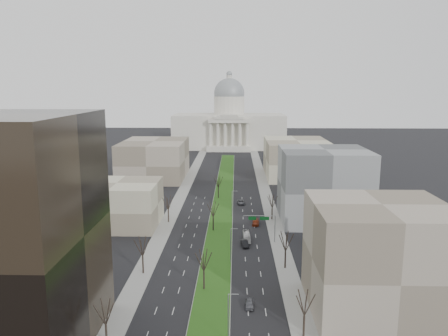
% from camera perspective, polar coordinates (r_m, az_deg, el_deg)
% --- Properties ---
extents(ground, '(600.00, 600.00, 0.00)m').
position_cam_1_polar(ground, '(175.44, -0.09, -3.97)').
color(ground, black).
rests_on(ground, ground).
extents(median, '(8.00, 222.03, 0.20)m').
position_cam_1_polar(median, '(174.43, -0.10, -4.03)').
color(median, '#999993').
rests_on(median, ground).
extents(sidewalk_left, '(5.00, 330.00, 0.15)m').
position_cam_1_polar(sidewalk_left, '(152.93, -6.97, -6.24)').
color(sidewalk_left, gray).
rests_on(sidewalk_left, ground).
extents(sidewalk_right, '(5.00, 330.00, 0.15)m').
position_cam_1_polar(sidewalk_right, '(151.82, 6.30, -6.35)').
color(sidewalk_right, gray).
rests_on(sidewalk_right, ground).
extents(capitol, '(80.00, 46.00, 55.00)m').
position_cam_1_polar(capitol, '(320.53, 0.67, 5.64)').
color(capitol, beige).
rests_on(capitol, ground).
extents(building_beige_left, '(26.00, 22.00, 14.00)m').
position_cam_1_polar(building_beige_left, '(144.78, -13.71, -4.59)').
color(building_beige_left, gray).
rests_on(building_beige_left, ground).
extents(building_tan_right, '(26.00, 24.00, 22.00)m').
position_cam_1_polar(building_tan_right, '(92.60, 19.51, -11.06)').
color(building_tan_right, gray).
rests_on(building_tan_right, ground).
extents(building_grey_right, '(28.00, 26.00, 24.00)m').
position_cam_1_polar(building_grey_right, '(148.22, 12.86, -2.21)').
color(building_grey_right, '#5B5E60').
rests_on(building_grey_right, ground).
extents(building_far_left, '(30.00, 40.00, 18.00)m').
position_cam_1_polar(building_far_left, '(216.33, -9.09, 1.13)').
color(building_far_left, gray).
rests_on(building_far_left, ground).
extents(building_far_right, '(30.00, 40.00, 18.00)m').
position_cam_1_polar(building_far_right, '(219.65, 9.41, 1.26)').
color(building_far_right, gray).
rests_on(building_far_right, ground).
extents(tree_left_near, '(5.10, 5.10, 9.18)m').
position_cam_1_polar(tree_left_near, '(80.54, -15.27, -17.65)').
color(tree_left_near, black).
rests_on(tree_left_near, ground).
extents(tree_left_mid, '(5.40, 5.40, 9.72)m').
position_cam_1_polar(tree_left_mid, '(106.86, -10.62, -9.97)').
color(tree_left_mid, black).
rests_on(tree_left_mid, ground).
extents(tree_left_far, '(5.28, 5.28, 9.50)m').
position_cam_1_polar(tree_left_far, '(144.38, -7.32, -4.47)').
color(tree_left_far, black).
rests_on(tree_left_far, ground).
extents(tree_right_near, '(5.16, 5.16, 9.29)m').
position_cam_1_polar(tree_right_near, '(81.89, 10.50, -16.88)').
color(tree_right_near, black).
rests_on(tree_right_near, ground).
extents(tree_right_mid, '(5.52, 5.52, 9.94)m').
position_cam_1_polar(tree_right_mid, '(108.96, 8.07, -9.39)').
color(tree_right_mid, black).
rests_on(tree_right_mid, ground).
extents(tree_right_far, '(5.04, 5.04, 9.07)m').
position_cam_1_polar(tree_right_far, '(147.15, 6.33, -4.29)').
color(tree_right_far, black).
rests_on(tree_right_far, ground).
extents(tree_median_a, '(5.40, 5.40, 9.72)m').
position_cam_1_polar(tree_median_a, '(97.37, -2.66, -11.88)').
color(tree_median_a, black).
rests_on(tree_median_a, ground).
extents(tree_median_b, '(5.40, 5.40, 9.72)m').
position_cam_1_polar(tree_median_b, '(135.11, -1.43, -5.38)').
color(tree_median_b, black).
rests_on(tree_median_b, ground).
extents(tree_median_c, '(5.40, 5.40, 9.72)m').
position_cam_1_polar(tree_median_c, '(173.87, -0.75, -1.74)').
color(tree_median_c, black).
rests_on(tree_median_c, ground).
extents(streetlamp_median_a, '(1.90, 0.20, 9.16)m').
position_cam_1_polar(streetlamp_median_a, '(80.10, 0.60, -18.89)').
color(streetlamp_median_a, gray).
rests_on(streetlamp_median_a, ground).
extents(streetlamp_median_b, '(1.90, 0.20, 9.16)m').
position_cam_1_polar(streetlamp_median_b, '(111.89, 0.90, -10.02)').
color(streetlamp_median_b, gray).
rests_on(streetlamp_median_b, ground).
extents(streetlamp_median_c, '(1.90, 0.20, 9.16)m').
position_cam_1_polar(streetlamp_median_c, '(149.98, 1.08, -4.62)').
color(streetlamp_median_c, gray).
rests_on(streetlamp_median_c, ground).
extents(mast_arm_signs, '(9.12, 0.24, 8.09)m').
position_cam_1_polar(mast_arm_signs, '(125.95, 5.45, -7.05)').
color(mast_arm_signs, gray).
rests_on(mast_arm_signs, ground).
extents(car_grey_near, '(1.88, 4.34, 1.46)m').
position_cam_1_polar(car_grey_near, '(93.17, 3.34, -17.25)').
color(car_grey_near, '#515259').
rests_on(car_grey_near, ground).
extents(car_black, '(2.38, 5.19, 1.65)m').
position_cam_1_polar(car_black, '(124.40, 2.72, -9.82)').
color(car_black, black).
rests_on(car_black, ground).
extents(car_red, '(2.64, 5.48, 1.54)m').
position_cam_1_polar(car_red, '(142.96, 4.16, -7.10)').
color(car_red, maroon).
rests_on(car_red, ground).
extents(car_grey_far, '(3.01, 5.62, 1.50)m').
position_cam_1_polar(car_grey_far, '(166.89, 2.24, -4.48)').
color(car_grey_far, '#53545B').
rests_on(car_grey_far, ground).
extents(box_van, '(2.16, 7.92, 2.19)m').
position_cam_1_polar(box_van, '(129.08, 2.97, -8.92)').
color(box_van, white).
rests_on(box_van, ground).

